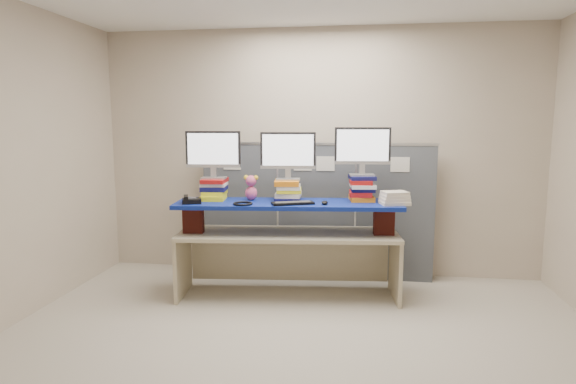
# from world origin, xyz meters

# --- Properties ---
(room) EXTENTS (5.00, 4.00, 2.80)m
(room) POSITION_xyz_m (0.00, 0.00, 1.40)
(room) COLOR #C0B19E
(room) RESTS_ON ground
(cubicle_partition) EXTENTS (2.60, 0.06, 1.53)m
(cubicle_partition) POSITION_xyz_m (-0.00, 1.78, 0.77)
(cubicle_partition) COLOR #454A52
(cubicle_partition) RESTS_ON ground
(desk) EXTENTS (2.23, 0.84, 0.66)m
(desk) POSITION_xyz_m (-0.23, 1.12, 0.53)
(desk) COLOR #BAAE8E
(desk) RESTS_ON ground
(brick_pier_left) EXTENTS (0.20, 0.12, 0.27)m
(brick_pier_left) POSITION_xyz_m (-1.15, 0.98, 0.80)
(brick_pier_left) COLOR maroon
(brick_pier_left) RESTS_ON desk
(brick_pier_right) EXTENTS (0.20, 0.12, 0.27)m
(brick_pier_right) POSITION_xyz_m (0.71, 1.16, 0.80)
(brick_pier_right) COLOR maroon
(brick_pier_right) RESTS_ON desk
(blue_board) EXTENTS (2.25, 0.76, 0.04)m
(blue_board) POSITION_xyz_m (-0.23, 1.12, 0.95)
(blue_board) COLOR #090866
(blue_board) RESTS_ON brick_pier_left
(book_stack_left) EXTENTS (0.27, 0.34, 0.21)m
(book_stack_left) POSITION_xyz_m (-0.99, 1.17, 1.08)
(book_stack_left) COLOR #FFFC22
(book_stack_left) RESTS_ON blue_board
(book_stack_center) EXTENTS (0.30, 0.33, 0.20)m
(book_stack_center) POSITION_xyz_m (-0.24, 1.24, 1.07)
(book_stack_center) COLOR #11124A
(book_stack_center) RESTS_ON blue_board
(book_stack_right) EXTENTS (0.28, 0.33, 0.25)m
(book_stack_right) POSITION_xyz_m (0.49, 1.31, 1.10)
(book_stack_right) COLOR orange
(book_stack_right) RESTS_ON blue_board
(monitor_left) EXTENTS (0.55, 0.18, 0.48)m
(monitor_left) POSITION_xyz_m (-0.99, 1.17, 1.46)
(monitor_left) COLOR #AEAEB3
(monitor_left) RESTS_ON book_stack_left
(monitor_center) EXTENTS (0.55, 0.18, 0.48)m
(monitor_center) POSITION_xyz_m (-0.24, 1.24, 1.45)
(monitor_center) COLOR #AEAEB3
(monitor_center) RESTS_ON book_stack_center
(monitor_right) EXTENTS (0.55, 0.18, 0.48)m
(monitor_right) POSITION_xyz_m (0.49, 1.31, 1.49)
(monitor_right) COLOR #AEAEB3
(monitor_right) RESTS_ON book_stack_right
(keyboard) EXTENTS (0.42, 0.28, 0.03)m
(keyboard) POSITION_xyz_m (-0.16, 0.99, 0.98)
(keyboard) COLOR black
(keyboard) RESTS_ON blue_board
(mouse) EXTENTS (0.09, 0.12, 0.03)m
(mouse) POSITION_xyz_m (0.14, 1.04, 0.99)
(mouse) COLOR black
(mouse) RESTS_ON blue_board
(desk_phone) EXTENTS (0.23, 0.21, 0.08)m
(desk_phone) POSITION_xyz_m (-1.15, 0.92, 1.00)
(desk_phone) COLOR black
(desk_phone) RESTS_ON blue_board
(headset) EXTENTS (0.23, 0.23, 0.02)m
(headset) POSITION_xyz_m (-0.63, 0.91, 0.98)
(headset) COLOR black
(headset) RESTS_ON blue_board
(plush_toy) EXTENTS (0.15, 0.11, 0.25)m
(plush_toy) POSITION_xyz_m (-0.61, 1.19, 1.10)
(plush_toy) COLOR #DE5483
(plush_toy) RESTS_ON blue_board
(binder_stack) EXTENTS (0.31, 0.27, 0.13)m
(binder_stack) POSITION_xyz_m (0.80, 1.13, 1.03)
(binder_stack) COLOR beige
(binder_stack) RESTS_ON blue_board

